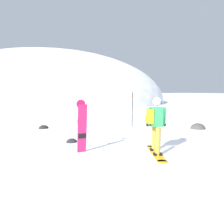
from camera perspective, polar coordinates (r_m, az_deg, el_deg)
The scene contains 8 objects.
ground_plane at distance 6.33m, azimuth 11.18°, elevation -11.73°, with size 300.00×300.00×0.00m, color white.
ridge_peak_main at distance 35.85m, azimuth -15.75°, elevation 2.62°, with size 37.28×33.56×16.74m.
snowboarder_main at distance 6.31m, azimuth 12.02°, elevation -3.24°, with size 0.90×1.71×1.71m.
spare_snowboard at distance 6.32m, azimuth -8.40°, elevation -3.90°, with size 0.28×0.24×1.65m.
piste_marker_near at distance 10.96m, azimuth 5.69°, elevation 1.49°, with size 0.20×0.20×1.87m.
rock_dark at distance 11.04m, azimuth -18.58°, elevation -4.36°, with size 0.49×0.41×0.34m.
rock_mid at distance 11.28m, azimuth 22.85°, elevation -4.30°, with size 0.78×0.66×0.55m.
rock_small at distance 7.85m, azimuth -11.18°, elevation -8.27°, with size 0.40×0.34×0.28m.
Camera 1 is at (-3.53, -4.90, 1.90)m, focal length 32.75 mm.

